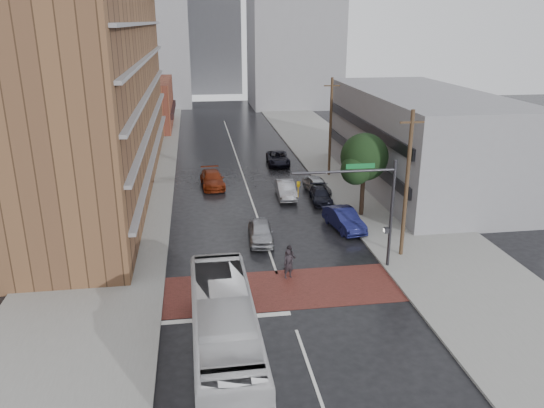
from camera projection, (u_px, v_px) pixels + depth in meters
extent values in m
plane|color=black|center=(284.00, 293.00, 31.28)|extent=(160.00, 160.00, 0.00)
cube|color=maroon|center=(282.00, 289.00, 31.75)|extent=(14.00, 5.00, 0.02)
cube|color=gray|center=(129.00, 181.00, 53.04)|extent=(9.00, 90.00, 0.15)
cube|color=gray|center=(351.00, 172.00, 56.21)|extent=(9.00, 90.00, 0.15)
cube|color=brown|center=(85.00, 35.00, 47.20)|extent=(10.00, 44.00, 28.00)
cube|color=brown|center=(144.00, 104.00, 78.96)|extent=(8.00, 16.00, 7.00)
cube|color=gray|center=(419.00, 139.00, 50.78)|extent=(11.00, 26.00, 9.00)
cube|color=gray|center=(138.00, 16.00, 97.03)|extent=(18.00, 16.00, 32.00)
cube|color=gray|center=(295.00, 4.00, 94.62)|extent=(16.00, 14.00, 36.00)
cube|color=gray|center=(212.00, 36.00, 116.15)|extent=(12.00, 10.00, 24.00)
cylinder|color=#332319|center=(362.00, 193.00, 43.02)|extent=(0.36, 0.36, 4.00)
sphere|color=black|center=(364.00, 157.00, 42.03)|extent=(3.80, 3.80, 3.80)
sphere|color=black|center=(356.00, 170.00, 41.42)|extent=(2.40, 2.40, 2.40)
sphere|color=black|center=(370.00, 161.00, 43.09)|extent=(2.60, 2.60, 2.60)
cylinder|color=#2D2D33|center=(391.00, 215.00, 33.45)|extent=(0.20, 0.20, 7.20)
cylinder|color=#2D2D33|center=(344.00, 172.00, 32.02)|extent=(6.40, 0.16, 0.16)
imported|color=gold|center=(299.00, 189.00, 31.97)|extent=(0.20, 0.16, 1.00)
cube|color=#0C5926|center=(360.00, 166.00, 32.06)|extent=(1.80, 0.05, 0.30)
cube|color=#2D2D33|center=(386.00, 230.00, 33.74)|extent=(0.30, 0.30, 0.35)
cylinder|color=#473321|center=(407.00, 186.00, 34.60)|extent=(0.26, 0.26, 10.00)
cube|color=#473321|center=(412.00, 122.00, 33.22)|extent=(1.60, 0.12, 0.12)
cylinder|color=#473321|center=(330.00, 128.00, 53.29)|extent=(0.26, 0.26, 10.00)
cube|color=#473321|center=(332.00, 86.00, 51.92)|extent=(1.60, 0.12, 0.12)
imported|color=#BCBCBE|center=(225.00, 333.00, 24.25)|extent=(2.98, 12.16, 3.38)
imported|color=black|center=(288.00, 264.00, 32.87)|extent=(0.81, 0.66, 1.91)
imported|color=black|center=(290.00, 258.00, 33.94)|extent=(1.01, 0.91, 1.68)
imported|color=#9A9BA1|center=(261.00, 232.00, 38.38)|extent=(2.01, 4.46, 1.49)
imported|color=#9B9DA3|center=(286.00, 190.00, 48.01)|extent=(1.72, 4.58, 1.49)
imported|color=maroon|center=(212.00, 179.00, 51.12)|extent=(2.43, 5.30, 1.50)
imported|color=black|center=(278.00, 158.00, 59.08)|extent=(2.63, 5.25, 1.43)
imported|color=#141646|center=(344.00, 219.00, 40.67)|extent=(2.47, 5.07, 1.60)
imported|color=black|center=(321.00, 195.00, 46.87)|extent=(2.04, 4.30, 1.21)
imported|color=#A2A6A9|center=(317.00, 185.00, 49.43)|extent=(2.24, 4.48, 1.46)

